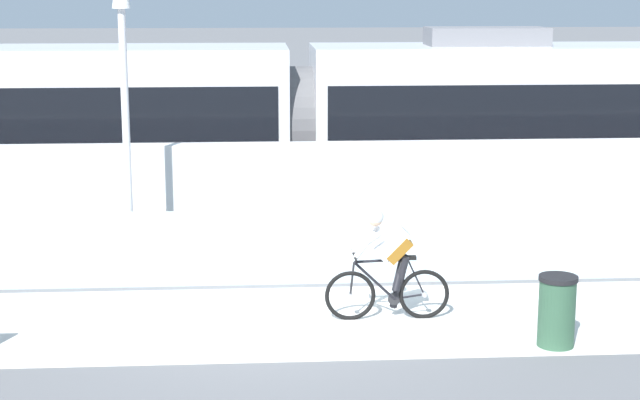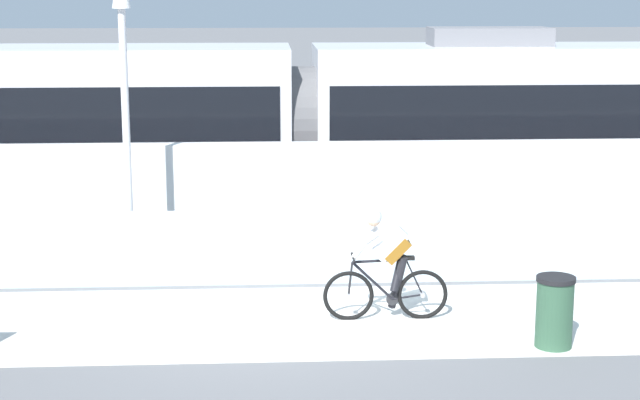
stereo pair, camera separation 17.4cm
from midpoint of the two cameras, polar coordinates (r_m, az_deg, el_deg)
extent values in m
plane|color=slate|center=(14.60, -2.31, -6.75)|extent=(200.00, 200.00, 0.00)
cube|color=silver|center=(14.60, -2.31, -6.72)|extent=(32.00, 3.20, 0.01)
cube|color=silver|center=(16.20, -2.43, -2.64)|extent=(32.00, 0.05, 1.21)
cube|color=silver|center=(17.86, -2.52, 0.02)|extent=(32.00, 0.36, 1.98)
cube|color=#595654|center=(20.50, -2.57, -1.26)|extent=(32.00, 0.08, 0.01)
cube|color=#595654|center=(21.90, -2.61, -0.41)|extent=(32.00, 0.08, 0.01)
cube|color=silver|center=(21.43, -16.33, 4.00)|extent=(11.00, 2.50, 3.10)
cube|color=black|center=(21.39, -16.39, 4.93)|extent=(10.56, 2.54, 1.04)
cube|color=red|center=(21.65, -16.12, 0.41)|extent=(10.78, 2.53, 0.28)
cube|color=#232326|center=(21.17, -6.77, 0.07)|extent=(1.40, 1.88, 0.20)
cylinder|color=black|center=(20.48, -6.89, -0.50)|extent=(0.60, 0.10, 0.60)
cylinder|color=black|center=(21.88, -6.65, 0.30)|extent=(0.60, 0.10, 0.60)
cube|color=silver|center=(21.89, 14.52, 4.25)|extent=(11.00, 2.50, 3.10)
cube|color=black|center=(21.85, 14.56, 5.16)|extent=(10.56, 2.54, 1.04)
cube|color=red|center=(22.10, 14.33, 0.73)|extent=(10.78, 2.53, 0.28)
cube|color=slate|center=(21.22, 9.59, 8.93)|extent=(2.40, 1.10, 0.36)
cube|color=#232326|center=(21.35, 5.26, 0.21)|extent=(1.40, 1.88, 0.20)
cylinder|color=black|center=(20.67, 5.54, -0.36)|extent=(0.60, 0.10, 0.60)
cylinder|color=black|center=(22.06, 4.99, 0.43)|extent=(0.60, 0.10, 0.60)
cylinder|color=#59595B|center=(20.88, -0.74, 4.28)|extent=(0.60, 2.30, 2.30)
torus|color=black|center=(14.54, 1.93, -5.33)|extent=(0.72, 0.06, 0.72)
cylinder|color=#99999E|center=(14.54, 1.93, -5.33)|extent=(0.07, 0.10, 0.07)
torus|color=black|center=(14.67, 6.04, -5.24)|extent=(0.72, 0.06, 0.72)
cylinder|color=#99999E|center=(14.67, 6.04, -5.24)|extent=(0.07, 0.10, 0.07)
cylinder|color=black|center=(14.51, 3.27, -4.49)|extent=(0.60, 0.04, 0.58)
cylinder|color=black|center=(14.55, 4.75, -4.40)|extent=(0.22, 0.04, 0.59)
cylinder|color=black|center=(14.44, 3.64, -3.38)|extent=(0.76, 0.04, 0.07)
cylinder|color=black|center=(14.64, 5.21, -5.37)|extent=(0.43, 0.03, 0.09)
cylinder|color=black|center=(14.57, 5.58, -4.27)|extent=(0.27, 0.02, 0.53)
cylinder|color=black|center=(14.47, 2.04, -4.40)|extent=(0.08, 0.03, 0.49)
cube|color=black|center=(14.48, 5.13, -3.22)|extent=(0.24, 0.10, 0.05)
cylinder|color=black|center=(14.38, 2.15, -3.08)|extent=(0.03, 0.58, 0.03)
cylinder|color=#262628|center=(14.62, 4.38, -5.50)|extent=(0.18, 0.02, 0.18)
cube|color=silver|center=(14.40, 4.28, -2.41)|extent=(0.50, 0.28, 0.51)
cube|color=#8C5919|center=(14.43, 4.64, -2.75)|extent=(0.38, 0.30, 0.38)
sphere|color=beige|center=(14.29, 3.34, -1.08)|extent=(0.20, 0.20, 0.20)
sphere|color=silver|center=(14.28, 3.34, -0.95)|extent=(0.23, 0.23, 0.23)
cylinder|color=silver|center=(14.35, 2.86, -2.39)|extent=(0.44, 0.41, 0.41)
cylinder|color=silver|center=(14.35, 2.86, -2.39)|extent=(0.44, 0.41, 0.41)
cylinder|color=black|center=(14.56, 4.67, -4.58)|extent=(0.29, 0.33, 0.80)
cylinder|color=black|center=(14.52, 4.68, -4.05)|extent=(0.29, 0.33, 0.54)
cylinder|color=gray|center=(16.75, -10.09, -4.11)|extent=(0.24, 0.24, 0.20)
cylinder|color=silver|center=(16.30, -10.36, 3.00)|extent=(0.12, 0.12, 4.20)
cylinder|color=#33593F|center=(13.81, 13.21, -6.19)|extent=(0.48, 0.48, 0.90)
cylinder|color=black|center=(13.67, 13.31, -4.28)|extent=(0.51, 0.51, 0.06)
camera|label=1|loc=(0.09, -89.70, 0.06)|focal=57.75mm
camera|label=2|loc=(0.09, 90.30, -0.06)|focal=57.75mm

